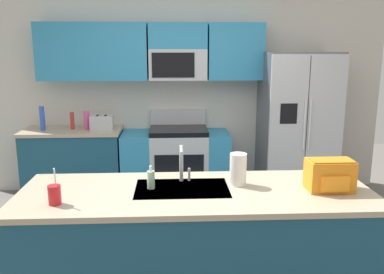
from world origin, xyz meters
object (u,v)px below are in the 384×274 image
toaster (102,123)px  sink_faucet (182,161)px  range_oven (176,163)px  soap_dispenser (151,179)px  bottle_pink (87,120)px  pepper_mill (72,121)px  refrigerator (297,126)px  bottle_blue (42,118)px  backpack (330,174)px  drink_cup_red (55,195)px  paper_towel_roll (238,169)px

toaster → sink_faucet: 2.26m
range_oven → soap_dispenser: range_oven is taller
toaster → bottle_pink: bottle_pink is taller
toaster → pepper_mill: pepper_mill is taller
pepper_mill → refrigerator: bearing=-1.4°
bottle_blue → refrigerator: bearing=-0.5°
pepper_mill → bottle_pink: size_ratio=0.93×
soap_dispenser → backpack: backpack is taller
pepper_mill → bottle_blue: bottle_blue is taller
pepper_mill → backpack: 3.33m
refrigerator → bottle_pink: (-2.65, 0.06, 0.09)m
bottle_pink → bottle_blue: bearing=-177.1°
range_oven → refrigerator: refrigerator is taller
range_oven → sink_faucet: size_ratio=4.82×
drink_cup_red → paper_towel_roll: 1.30m
sink_faucet → pepper_mill: bearing=122.1°
toaster → bottle_blue: 0.73m
range_oven → bottle_pink: bearing=-179.1°
bottle_blue → sink_faucet: bottle_blue is taller
refrigerator → soap_dispenser: refrigerator is taller
range_oven → refrigerator: size_ratio=0.74×
pepper_mill → paper_towel_roll: (1.73, -2.19, 0.01)m
drink_cup_red → soap_dispenser: drink_cup_red is taller
drink_cup_red → backpack: size_ratio=0.78×
refrigerator → bottle_pink: 2.65m
paper_towel_roll → bottle_blue: bearing=134.1°
sink_faucet → drink_cup_red: size_ratio=1.13×
soap_dispenser → range_oven: bearing=84.8°
bottle_pink → soap_dispenser: size_ratio=1.36×
sink_faucet → backpack: (1.05, -0.23, -0.05)m
toaster → bottle_blue: (-0.73, 0.01, 0.06)m
range_oven → sink_faucet: (0.03, -2.10, 0.62)m
pepper_mill → bottle_blue: bearing=-173.2°
refrigerator → backpack: 2.31m
paper_towel_roll → backpack: 0.65m
toaster → paper_towel_roll: (1.36, -2.14, 0.03)m
pepper_mill → sink_faucet: (1.32, -2.10, 0.06)m
refrigerator → pepper_mill: (-2.83, 0.07, 0.08)m
toaster → paper_towel_roll: 2.53m
toaster → paper_towel_roll: paper_towel_roll is taller
paper_towel_roll → drink_cup_red: bearing=-165.6°
pepper_mill → soap_dispenser: pepper_mill is taller
bottle_blue → pepper_mill: bearing=6.8°
drink_cup_red → soap_dispenser: 0.67m
pepper_mill → bottle_pink: bottle_pink is taller
paper_towel_roll → sink_faucet: bearing=168.3°
soap_dispenser → paper_towel_roll: (0.64, 0.05, 0.05)m
toaster → soap_dispenser: (0.71, -2.18, -0.02)m
range_oven → paper_towel_roll: (0.44, -2.19, 0.58)m
refrigerator → pepper_mill: bearing=178.6°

